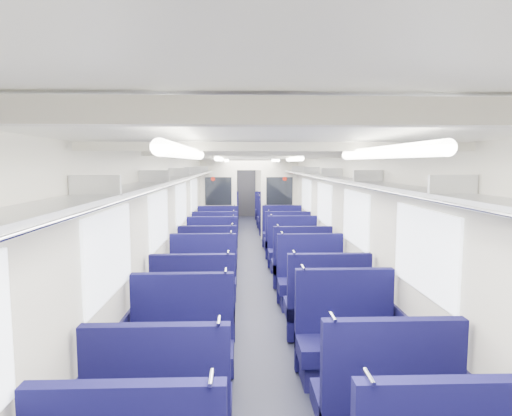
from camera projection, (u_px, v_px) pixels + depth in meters
floor at (252, 268)px, 9.13m from camera, size 2.80×18.00×0.01m
ceiling at (252, 156)px, 8.89m from camera, size 2.80×18.00×0.01m
wall_left at (184, 213)px, 8.96m from camera, size 0.02×18.00×2.35m
dado_left at (186, 252)px, 9.05m from camera, size 0.03×17.90×0.70m
wall_right at (319, 212)px, 9.06m from camera, size 0.02×18.00×2.35m
dado_right at (318, 251)px, 9.15m from camera, size 0.03×17.90×0.70m
wall_far at (246, 188)px, 17.96m from camera, size 2.80×0.02×2.35m
luggage_rack_left at (193, 174)px, 8.89m from camera, size 0.36×17.40×0.18m
luggage_rack_right at (311, 174)px, 8.97m from camera, size 0.36×17.40×0.18m
windows at (253, 203)px, 8.53m from camera, size 2.78×15.60×0.75m
ceiling_fittings at (253, 159)px, 8.64m from camera, size 2.70×16.06×0.11m
end_door at (246, 192)px, 17.92m from camera, size 0.75×0.06×2.00m
bulkhead at (249, 197)px, 12.52m from camera, size 2.80×0.10×2.35m
seat_5 at (384, 410)px, 3.27m from camera, size 1.02×0.56×1.14m
seat_6 at (181, 353)px, 4.26m from camera, size 1.02×0.56×1.14m
seat_7 at (346, 345)px, 4.44m from camera, size 1.02×0.56×1.14m
seat_8 at (194, 312)px, 5.44m from camera, size 1.02×0.56×1.14m
seat_9 at (326, 310)px, 5.48m from camera, size 1.02×0.56×1.14m
seat_10 at (203, 284)px, 6.67m from camera, size 1.02×0.56×1.14m
seat_11 at (311, 284)px, 6.66m from camera, size 1.02×0.56×1.14m
seat_12 at (208, 267)px, 7.80m from camera, size 1.02×0.56×1.14m
seat_13 at (301, 267)px, 7.73m from camera, size 1.02×0.56×1.14m
seat_14 at (212, 255)px, 8.81m from camera, size 1.02×0.56×1.14m
seat_15 at (293, 253)px, 8.96m from camera, size 1.02×0.56×1.14m
seat_16 at (215, 244)px, 10.03m from camera, size 1.02×0.56×1.14m
seat_17 at (287, 243)px, 10.05m from camera, size 1.02×0.56×1.14m
seat_18 at (218, 236)px, 11.04m from camera, size 1.02×0.56×1.14m
seat_19 at (282, 235)px, 11.20m from camera, size 1.02×0.56×1.14m
seat_20 at (221, 224)px, 13.24m from camera, size 1.02×0.56×1.14m
seat_21 at (276, 224)px, 13.25m from camera, size 1.02×0.56×1.14m
seat_22 at (223, 220)px, 14.24m from camera, size 1.02×0.56×1.14m
seat_23 at (273, 219)px, 14.48m from camera, size 1.02×0.56×1.14m
seat_24 at (224, 216)px, 15.34m from camera, size 1.02×0.56×1.14m
seat_25 at (271, 215)px, 15.53m from camera, size 1.02×0.56×1.14m
seat_26 at (225, 211)px, 16.68m from camera, size 1.02×0.56×1.14m
seat_27 at (269, 212)px, 16.66m from camera, size 1.02×0.56×1.14m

